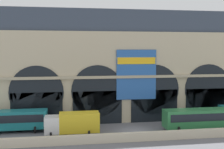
# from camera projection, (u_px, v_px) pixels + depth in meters

# --- Properties ---
(ground_plane) EXTENTS (200.00, 200.00, 0.00)m
(ground_plane) POSITION_uv_depth(u_px,v_px,m) (133.00, 131.00, 41.63)
(ground_plane) COLOR slate
(quay_parapet_wall) EXTENTS (90.00, 0.70, 1.15)m
(quay_parapet_wall) POSITION_uv_depth(u_px,v_px,m) (141.00, 137.00, 37.17)
(quay_parapet_wall) COLOR beige
(quay_parapet_wall) RESTS_ON ground
(station_building) EXTENTS (48.90, 4.51, 18.34)m
(station_building) POSITION_uv_depth(u_px,v_px,m) (124.00, 68.00, 47.80)
(station_building) COLOR #BCAD8C
(station_building) RESTS_ON ground
(bus_west) EXTENTS (11.00, 3.25, 3.10)m
(bus_west) POSITION_uv_depth(u_px,v_px,m) (8.00, 120.00, 41.04)
(bus_west) COLOR #19727A
(bus_west) RESTS_ON ground
(box_truck_midwest) EXTENTS (7.50, 2.91, 3.12)m
(box_truck_midwest) POSITION_uv_depth(u_px,v_px,m) (73.00, 123.00, 39.72)
(box_truck_midwest) COLOR white
(box_truck_midwest) RESTS_ON ground
(bus_mideast) EXTENTS (11.00, 3.25, 3.10)m
(bus_mideast) POSITION_uv_depth(u_px,v_px,m) (200.00, 118.00, 42.19)
(bus_mideast) COLOR #2D7A42
(bus_mideast) RESTS_ON ground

